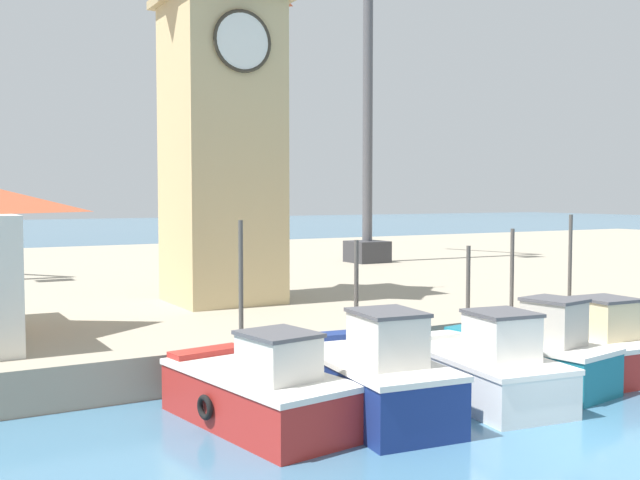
{
  "coord_description": "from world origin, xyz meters",
  "views": [
    {
      "loc": [
        -11.59,
        -9.03,
        4.8
      ],
      "look_at": [
        -0.76,
        9.92,
        3.5
      ],
      "focal_mm": 42.0,
      "sensor_mm": 36.0,
      "label": 1
    }
  ],
  "objects_px": {
    "port_crane_near": "(366,112)",
    "fishing_boat_center": "(585,346)",
    "fishing_boat_left_outer": "(370,378)",
    "fishing_boat_left_inner": "(482,369)",
    "fishing_boat_mid_left": "(530,356)",
    "fishing_boat_far_left": "(258,391)",
    "clock_tower": "(221,101)"
  },
  "relations": [
    {
      "from": "port_crane_near",
      "to": "fishing_boat_center",
      "type": "bearing_deg",
      "value": -107.8
    },
    {
      "from": "fishing_boat_left_outer",
      "to": "fishing_boat_left_inner",
      "type": "xyz_separation_m",
      "value": [
        2.99,
        -0.27,
        -0.09
      ]
    },
    {
      "from": "fishing_boat_mid_left",
      "to": "fishing_boat_center",
      "type": "relative_size",
      "value": 0.99
    },
    {
      "from": "fishing_boat_left_outer",
      "to": "port_crane_near",
      "type": "distance_m",
      "value": 27.55
    },
    {
      "from": "fishing_boat_left_outer",
      "to": "fishing_boat_left_inner",
      "type": "distance_m",
      "value": 3.0
    },
    {
      "from": "fishing_boat_far_left",
      "to": "fishing_boat_left_inner",
      "type": "height_order",
      "value": "fishing_boat_far_left"
    },
    {
      "from": "fishing_boat_left_outer",
      "to": "fishing_boat_center",
      "type": "xyz_separation_m",
      "value": [
        7.38,
        0.52,
        -0.12
      ]
    },
    {
      "from": "fishing_boat_mid_left",
      "to": "clock_tower",
      "type": "height_order",
      "value": "clock_tower"
    },
    {
      "from": "fishing_boat_left_inner",
      "to": "clock_tower",
      "type": "xyz_separation_m",
      "value": [
        -1.83,
        11.42,
        7.37
      ]
    },
    {
      "from": "port_crane_near",
      "to": "fishing_boat_left_outer",
      "type": "bearing_deg",
      "value": -123.02
    },
    {
      "from": "fishing_boat_far_left",
      "to": "fishing_boat_center",
      "type": "relative_size",
      "value": 1.09
    },
    {
      "from": "fishing_boat_far_left",
      "to": "port_crane_near",
      "type": "xyz_separation_m",
      "value": [
        16.68,
        21.38,
        8.77
      ]
    },
    {
      "from": "fishing_boat_far_left",
      "to": "fishing_boat_left_outer",
      "type": "height_order",
      "value": "fishing_boat_far_left"
    },
    {
      "from": "fishing_boat_mid_left",
      "to": "port_crane_near",
      "type": "distance_m",
      "value": 25.27
    },
    {
      "from": "fishing_boat_left_inner",
      "to": "fishing_boat_center",
      "type": "xyz_separation_m",
      "value": [
        4.39,
        0.79,
        -0.03
      ]
    },
    {
      "from": "fishing_boat_mid_left",
      "to": "fishing_boat_center",
      "type": "xyz_separation_m",
      "value": [
        2.46,
        0.4,
        -0.07
      ]
    },
    {
      "from": "fishing_boat_left_outer",
      "to": "clock_tower",
      "type": "relative_size",
      "value": 0.34
    },
    {
      "from": "fishing_boat_mid_left",
      "to": "fishing_boat_center",
      "type": "bearing_deg",
      "value": 9.13
    },
    {
      "from": "fishing_boat_left_outer",
      "to": "clock_tower",
      "type": "bearing_deg",
      "value": 84.1
    },
    {
      "from": "fishing_boat_left_inner",
      "to": "port_crane_near",
      "type": "xyz_separation_m",
      "value": [
        11.27,
        22.2,
        8.76
      ]
    },
    {
      "from": "fishing_boat_center",
      "to": "port_crane_near",
      "type": "bearing_deg",
      "value": 72.2
    },
    {
      "from": "fishing_boat_left_inner",
      "to": "port_crane_near",
      "type": "bearing_deg",
      "value": 63.09
    },
    {
      "from": "fishing_boat_center",
      "to": "port_crane_near",
      "type": "distance_m",
      "value": 24.14
    },
    {
      "from": "fishing_boat_far_left",
      "to": "fishing_boat_left_outer",
      "type": "xyz_separation_m",
      "value": [
        2.43,
        -0.55,
        0.1
      ]
    },
    {
      "from": "fishing_boat_center",
      "to": "fishing_boat_left_inner",
      "type": "bearing_deg",
      "value": -169.85
    },
    {
      "from": "fishing_boat_left_inner",
      "to": "fishing_boat_mid_left",
      "type": "bearing_deg",
      "value": 11.45
    },
    {
      "from": "fishing_boat_mid_left",
      "to": "port_crane_near",
      "type": "xyz_separation_m",
      "value": [
        9.33,
        21.8,
        8.72
      ]
    },
    {
      "from": "fishing_boat_left_inner",
      "to": "port_crane_near",
      "type": "distance_m",
      "value": 26.39
    },
    {
      "from": "fishing_boat_mid_left",
      "to": "port_crane_near",
      "type": "bearing_deg",
      "value": 66.83
    },
    {
      "from": "fishing_boat_center",
      "to": "clock_tower",
      "type": "bearing_deg",
      "value": 120.37
    },
    {
      "from": "fishing_boat_far_left",
      "to": "fishing_boat_left_inner",
      "type": "xyz_separation_m",
      "value": [
        5.42,
        -0.81,
        0.01
      ]
    },
    {
      "from": "fishing_boat_mid_left",
      "to": "fishing_boat_far_left",
      "type": "bearing_deg",
      "value": 176.72
    }
  ]
}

